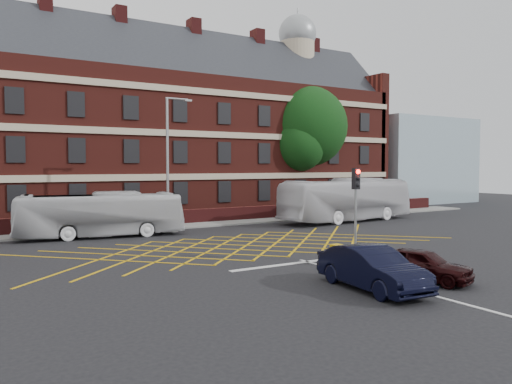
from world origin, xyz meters
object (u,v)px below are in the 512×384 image
bus_right (347,200)px  street_lamp (169,186)px  traffic_light_near (356,224)px  bus_left (101,215)px  utility_cabinet (336,254)px  car_maroon (422,264)px  car_navy (372,268)px  deciduous_tree (306,132)px

bus_right → street_lamp: 14.47m
traffic_light_near → bus_left: bearing=119.0°
bus_left → bus_right: bus_right is taller
traffic_light_near → utility_cabinet: (-1.12, -0.00, -1.31)m
car_maroon → traffic_light_near: size_ratio=0.88×
car_maroon → street_lamp: street_lamp is taller
car_navy → deciduous_tree: bearing=62.2°
car_navy → utility_cabinet: 4.53m
utility_cabinet → car_navy: bearing=-114.7°
bus_left → traffic_light_near: size_ratio=2.34×
traffic_light_near → utility_cabinet: size_ratio=4.70×
deciduous_tree → utility_cabinet: (-14.90, -21.89, -7.17)m
bus_left → utility_cabinet: (6.72, -14.18, -0.94)m
car_navy → bus_left: bearing=109.9°
car_navy → deciduous_tree: size_ratio=0.38×
deciduous_tree → utility_cabinet: deciduous_tree is taller
car_maroon → deciduous_tree: 30.46m
bus_left → street_lamp: street_lamp is taller
car_navy → car_maroon: size_ratio=1.24×
car_maroon → utility_cabinet: size_ratio=4.12×
car_navy → car_maroon: 2.57m
bus_right → deciduous_tree: (2.74, 8.96, 5.92)m
bus_right → street_lamp: size_ratio=1.37×
utility_cabinet → bus_right: bearing=46.8°
car_maroon → traffic_light_near: traffic_light_near is taller
bus_right → traffic_light_near: bearing=134.5°
deciduous_tree → street_lamp: size_ratio=1.36×
bus_right → deciduous_tree: size_ratio=1.01×
bus_left → car_maroon: size_ratio=2.67×
bus_right → utility_cabinet: size_ratio=13.46×
deciduous_tree → street_lamp: (-17.07, -7.46, -4.56)m
bus_left → street_lamp: 4.85m
bus_right → bus_left: bearing=81.2°
street_lamp → car_maroon: bearing=-81.3°
car_navy → traffic_light_near: bearing=58.9°
traffic_light_near → street_lamp: (-3.29, 14.43, 1.30)m
bus_right → car_navy: bus_right is taller
traffic_light_near → street_lamp: size_ratio=0.48×
car_navy → street_lamp: (-0.28, 18.54, 2.29)m
deciduous_tree → car_maroon: bearing=-118.6°
utility_cabinet → deciduous_tree: bearing=55.8°
street_lamp → utility_cabinet: (2.17, -14.43, -2.61)m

